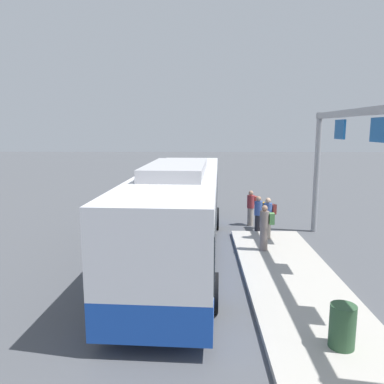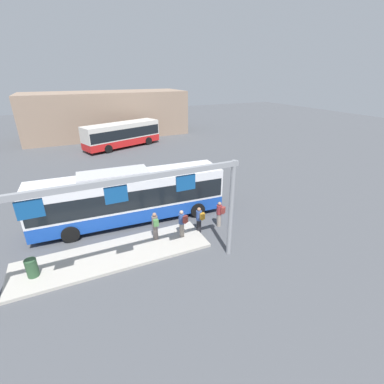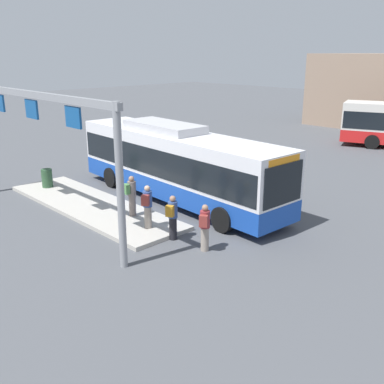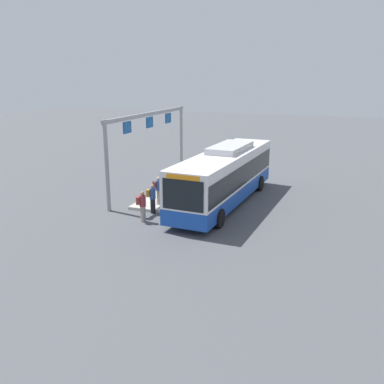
{
  "view_description": "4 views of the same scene",
  "coord_description": "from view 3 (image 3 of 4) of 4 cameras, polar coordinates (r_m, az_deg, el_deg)",
  "views": [
    {
      "loc": [
        -12.7,
        -0.7,
        4.56
      ],
      "look_at": [
        3.49,
        -0.34,
        1.81
      ],
      "focal_mm": 35.48,
      "sensor_mm": 36.0,
      "label": 1
    },
    {
      "loc": [
        -3.08,
        -15.9,
        8.91
      ],
      "look_at": [
        4.14,
        -0.39,
        1.39
      ],
      "focal_mm": 25.42,
      "sensor_mm": 36.0,
      "label": 2
    },
    {
      "loc": [
        14.47,
        -13.16,
        6.54
      ],
      "look_at": [
        2.82,
        -1.78,
        1.39
      ],
      "focal_mm": 41.56,
      "sensor_mm": 36.0,
      "label": 3
    },
    {
      "loc": [
        23.79,
        7.03,
        7.58
      ],
      "look_at": [
        2.26,
        -1.24,
        1.17
      ],
      "focal_mm": 39.7,
      "sensor_mm": 36.0,
      "label": 4
    }
  ],
  "objects": [
    {
      "name": "person_waiting_far",
      "position": [
        18.01,
        -7.79,
        -0.36
      ],
      "size": [
        0.36,
        0.54,
        1.67
      ],
      "rotation": [
        0.0,
        0.0,
        1.52
      ],
      "color": "slate",
      "rests_on": "platform_curb"
    },
    {
      "name": "person_boarding",
      "position": [
        15.07,
        1.64,
        -4.47
      ],
      "size": [
        0.54,
        0.6,
        1.67
      ],
      "rotation": [
        0.0,
        0.0,
        2.15
      ],
      "color": "gray",
      "rests_on": "ground"
    },
    {
      "name": "person_waiting_near",
      "position": [
        16.67,
        -5.74,
        -1.77
      ],
      "size": [
        0.55,
        0.6,
        1.67
      ],
      "rotation": [
        0.0,
        0.0,
        2.16
      ],
      "color": "gray",
      "rests_on": "platform_curb"
    },
    {
      "name": "platform_curb",
      "position": [
        20.0,
        -12.74,
        -1.74
      ],
      "size": [
        10.0,
        2.8,
        0.16
      ],
      "primitive_type": "cube",
      "color": "#B2ADA3",
      "rests_on": "ground"
    },
    {
      "name": "platform_sign_gantry",
      "position": [
        17.96,
        -19.66,
        7.93
      ],
      "size": [
        11.33,
        0.24,
        5.2
      ],
      "color": "gray",
      "rests_on": "ground"
    },
    {
      "name": "trash_bin",
      "position": [
        22.98,
        -18.1,
        1.71
      ],
      "size": [
        0.52,
        0.52,
        0.9
      ],
      "primitive_type": "cylinder",
      "color": "#2D5133",
      "rests_on": "platform_curb"
    },
    {
      "name": "bus_main",
      "position": [
        20.13,
        -2.0,
        3.96
      ],
      "size": [
        12.01,
        3.13,
        3.46
      ],
      "rotation": [
        0.0,
        0.0,
        -0.05
      ],
      "color": "#1947AD",
      "rests_on": "ground"
    },
    {
      "name": "ground_plane",
      "position": [
        20.62,
        -1.93,
        -0.95
      ],
      "size": [
        120.0,
        120.0,
        0.0
      ],
      "primitive_type": "plane",
      "color": "#4C4F54"
    },
    {
      "name": "person_waiting_mid",
      "position": [
        15.97,
        -2.52,
        -3.18
      ],
      "size": [
        0.5,
        0.6,
        1.67
      ],
      "rotation": [
        0.0,
        0.0,
        2.0
      ],
      "color": "black",
      "rests_on": "ground"
    }
  ]
}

